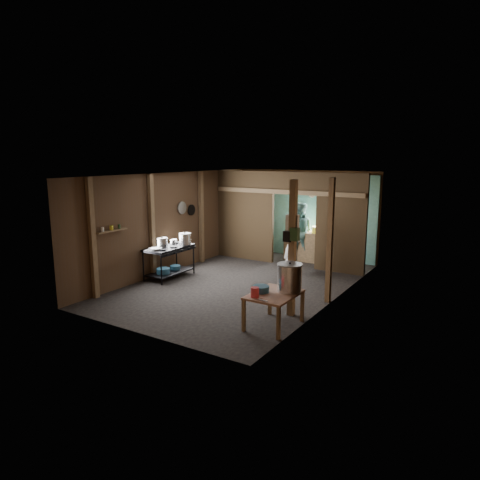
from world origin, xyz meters
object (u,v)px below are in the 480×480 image
Objects in this scene: yellow_tub at (318,230)px; cook at (292,244)px; prep_table at (274,310)px; pink_bucket at (255,292)px; gas_range at (169,262)px; stove_pot_large at (185,239)px; stock_pot at (290,278)px.

yellow_tub is 0.22× the size of cook.
cook is at bearing 110.18° from prep_table.
yellow_tub is (-0.99, 5.28, 0.24)m from pink_bucket.
cook is at bearing -91.94° from yellow_tub.
gas_range is 0.71m from stove_pot_large.
stock_pot is (3.72, -1.60, -0.07)m from stove_pot_large.
yellow_tub is (2.36, 3.07, 0.01)m from stove_pot_large.
gas_range is at bearing 119.78° from cook.
gas_range is 3.98m from prep_table.
yellow_tub is (2.53, 3.50, 0.55)m from gas_range.
stock_pot is at bearing -23.35° from stove_pot_large.
yellow_tub is at bearing -10.11° from cook.
cook is at bearing 37.96° from gas_range.
prep_table is 0.63m from stock_pot.
pink_bucket is (3.52, -1.78, 0.30)m from gas_range.
cook reaches higher than gas_range.
stove_pot_large is 0.92× the size of yellow_tub.
stove_pot_large is at bearing 146.53° from pink_bucket.
yellow_tub is at bearing 100.62° from pink_bucket.
stock_pot is at bearing 55.11° from prep_table.
stock_pot reaches higher than pink_bucket.
prep_table is at bearing -76.51° from yellow_tub.
stove_pot_large is at bearing 68.54° from gas_range.
cook reaches higher than yellow_tub.
pink_bucket is at bearing -121.06° from stock_pot.
gas_range reaches higher than prep_table.
gas_range reaches higher than pink_bucket.
stock_pot is 3.10× the size of pink_bucket.
prep_table is (3.71, -1.43, -0.09)m from gas_range.
pink_bucket is (-0.19, -0.36, 0.39)m from prep_table.
stove_pot_large is (-3.54, 1.86, 0.62)m from prep_table.
cook is (-1.41, 3.10, -0.07)m from stock_pot.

